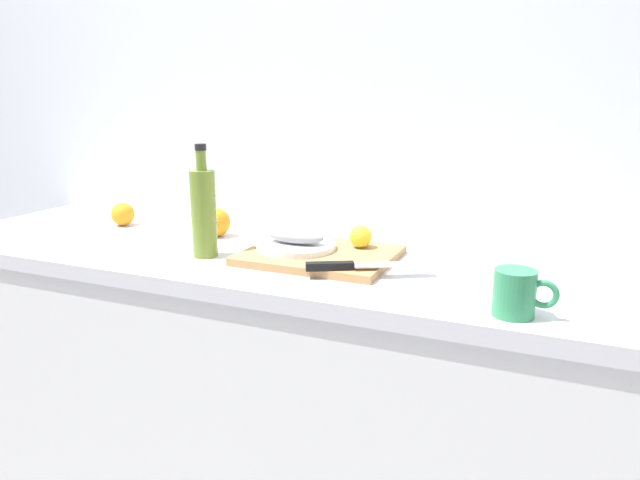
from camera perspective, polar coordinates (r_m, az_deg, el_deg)
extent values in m
cube|color=silver|center=(1.82, -0.39, 12.06)|extent=(3.20, 0.05, 2.50)
cube|color=white|center=(1.77, -4.75, -15.99)|extent=(2.00, 0.58, 0.86)
cube|color=silver|center=(1.59, -5.08, -1.82)|extent=(2.00, 0.60, 0.04)
cube|color=tan|center=(1.51, 0.00, -1.47)|extent=(0.37, 0.30, 0.02)
cylinder|color=white|center=(1.53, -2.32, -0.58)|extent=(0.20, 0.20, 0.01)
ellipsoid|color=gray|center=(1.53, -2.33, 0.35)|extent=(0.15, 0.07, 0.04)
cube|color=silver|center=(1.37, 7.00, -2.36)|extent=(0.18, 0.12, 0.00)
cube|color=black|center=(1.35, 0.95, -2.52)|extent=(0.11, 0.07, 0.02)
sphere|color=yellow|center=(1.54, 3.92, 0.33)|extent=(0.06, 0.06, 0.06)
cylinder|color=olive|center=(1.54, -11.10, 2.46)|extent=(0.06, 0.06, 0.22)
cylinder|color=olive|center=(1.52, -11.34, 7.50)|extent=(0.03, 0.03, 0.05)
cylinder|color=black|center=(1.52, -11.40, 8.74)|extent=(0.03, 0.03, 0.02)
cylinder|color=#338C59|center=(1.18, 18.16, -4.85)|extent=(0.08, 0.08, 0.09)
torus|color=#338C59|center=(1.18, 20.68, -4.90)|extent=(0.06, 0.01, 0.06)
sphere|color=orange|center=(1.98, -18.40, 2.36)|extent=(0.07, 0.07, 0.07)
sphere|color=orange|center=(1.77, -9.94, 1.68)|extent=(0.08, 0.08, 0.08)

